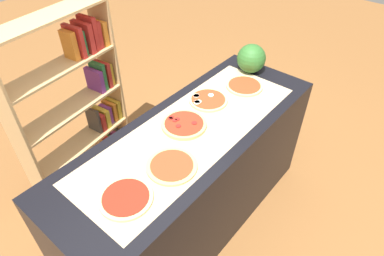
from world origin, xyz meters
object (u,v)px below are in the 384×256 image
at_px(pizza_plain_4, 244,86).
at_px(watermelon, 251,59).
at_px(bookshelf, 85,101).
at_px(pizza_mozzarella_3, 208,100).
at_px(pizza_plain_1, 172,166).
at_px(pizza_plain_0, 126,198).
at_px(pizza_pepperoni_2, 184,124).

relative_size(pizza_plain_4, watermelon, 1.21).
height_order(watermelon, bookshelf, bookshelf).
xyz_separation_m(pizza_mozzarella_3, bookshelf, (-0.41, 0.95, -0.23)).
height_order(pizza_mozzarella_3, pizza_plain_4, pizza_mozzarella_3).
distance_m(pizza_plain_1, pizza_mozzarella_3, 0.67).
xyz_separation_m(pizza_plain_0, pizza_plain_4, (1.26, 0.10, 0.00)).
distance_m(pizza_plain_0, watermelon, 1.50).
distance_m(pizza_pepperoni_2, pizza_plain_4, 0.63).
bearing_deg(pizza_plain_0, pizza_plain_4, 4.62).
height_order(pizza_plain_0, bookshelf, bookshelf).
bearing_deg(bookshelf, watermelon, -45.30).
relative_size(pizza_mozzarella_3, watermelon, 1.21).
relative_size(pizza_plain_0, watermelon, 1.25).
bearing_deg(pizza_mozzarella_3, pizza_plain_0, -167.99).
xyz_separation_m(pizza_plain_4, watermelon, (0.23, 0.09, 0.10)).
xyz_separation_m(pizza_plain_4, bookshelf, (-0.72, 1.05, -0.23)).
bearing_deg(pizza_pepperoni_2, pizza_plain_4, -4.66).
bearing_deg(pizza_pepperoni_2, watermelon, 2.89).
bearing_deg(pizza_mozzarella_3, bookshelf, 113.06).
bearing_deg(pizza_mozzarella_3, pizza_pepperoni_2, -171.38).
height_order(pizza_pepperoni_2, pizza_mozzarella_3, pizza_pepperoni_2).
bearing_deg(bookshelf, pizza_pepperoni_2, -84.72).
bearing_deg(pizza_plain_4, pizza_mozzarella_3, 162.63).
relative_size(pizza_pepperoni_2, pizza_mozzarella_3, 1.07).
distance_m(pizza_mozzarella_3, bookshelf, 1.06).
height_order(pizza_mozzarella_3, bookshelf, bookshelf).
bearing_deg(pizza_plain_4, watermelon, 22.73).
distance_m(pizza_plain_0, pizza_mozzarella_3, 0.96).
height_order(pizza_plain_0, pizza_mozzarella_3, pizza_mozzarella_3).
bearing_deg(pizza_plain_1, pizza_plain_0, 174.66).
relative_size(pizza_pepperoni_2, bookshelf, 0.20).
distance_m(pizza_mozzarella_3, watermelon, 0.55).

